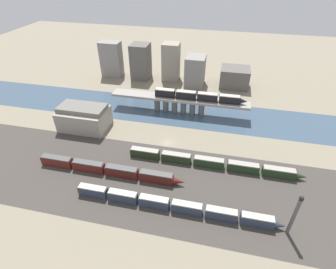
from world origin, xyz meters
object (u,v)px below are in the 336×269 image
Objects in this scene: train_yard_near at (174,205)px; train_yard_far at (212,163)px; warehouse_building at (84,117)px; train_yard_mid at (108,170)px; train_on_bridge at (199,96)px; signal_tower at (294,216)px.

train_yard_far is at bearing 66.06° from train_yard_near.
train_yard_mid is at bearing -49.46° from warehouse_building.
train_on_bridge is 55.46m from warehouse_building.
train_yard_near is 1.00× the size of train_yard_far.
train_on_bridge is 0.80× the size of train_yard_mid.
train_on_bridge reaches higher than warehouse_building.
train_yard_near is 34.99m from signal_tower.
train_yard_far is 4.30× the size of signal_tower.
train_yard_mid reaches higher than train_yard_far.
train_yard_mid is at bearing 169.00° from signal_tower.
signal_tower is at bearing -60.97° from train_on_bridge.
train_yard_near reaches higher than train_yard_far.
warehouse_building reaches higher than train_yard_far.
signal_tower reaches higher than train_on_bridge.
train_yard_mid is (-26.86, -50.40, -8.23)m from train_on_bridge.
train_yard_near is 29.11m from train_yard_mid.
train_yard_far is 62.49m from warehouse_building.
signal_tower is (61.47, -11.95, 5.60)m from train_yard_mid.
train_yard_far is 34.75m from signal_tower.
train_yard_mid is at bearing -118.06° from train_on_bridge.
warehouse_building is (-23.27, 27.21, 3.33)m from train_yard_mid.
train_on_bridge is 57.70m from train_yard_mid.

